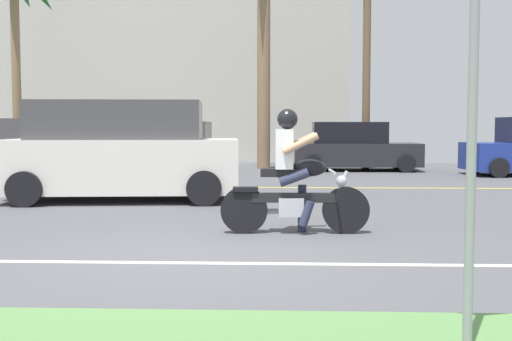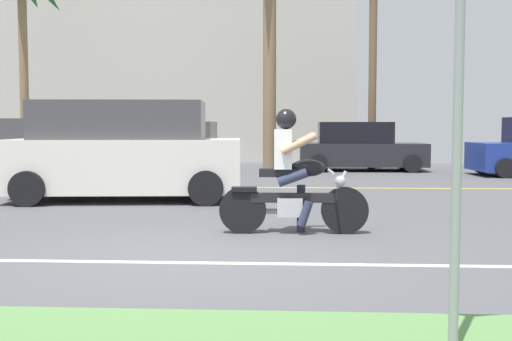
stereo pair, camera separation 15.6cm
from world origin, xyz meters
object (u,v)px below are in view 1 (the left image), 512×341
at_px(motorcyclist, 294,181).
at_px(parked_car_2, 354,148).
at_px(parked_car_0, 4,147).
at_px(street_sign, 474,76).
at_px(suv_nearby, 121,152).
at_px(parked_car_1, 168,149).

distance_m(motorcyclist, parked_car_2, 12.48).
relative_size(parked_car_0, street_sign, 1.58).
xyz_separation_m(suv_nearby, parked_car_2, (5.46, 8.55, -0.20)).
bearing_deg(suv_nearby, parked_car_0, 126.26).
bearing_deg(suv_nearby, motorcyclist, -48.78).
height_order(suv_nearby, parked_car_2, suv_nearby).
bearing_deg(motorcyclist, street_sign, -77.91).
distance_m(suv_nearby, parked_car_1, 7.07).
bearing_deg(parked_car_1, street_sign, -73.29).
distance_m(parked_car_2, street_sign, 16.95).
relative_size(suv_nearby, parked_car_0, 1.04).
bearing_deg(parked_car_1, parked_car_2, 14.38).
relative_size(motorcyclist, suv_nearby, 0.42).
height_order(motorcyclist, parked_car_1, motorcyclist).
height_order(parked_car_0, street_sign, street_sign).
bearing_deg(street_sign, suv_nearby, 117.08).
xyz_separation_m(suv_nearby, parked_car_0, (-5.89, 8.03, -0.15)).
height_order(parked_car_1, parked_car_2, parked_car_1).
bearing_deg(motorcyclist, suv_nearby, 131.22).
bearing_deg(street_sign, parked_car_0, 121.81).
xyz_separation_m(parked_car_1, street_sign, (4.62, -15.38, 1.00)).
distance_m(parked_car_1, street_sign, 16.09).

